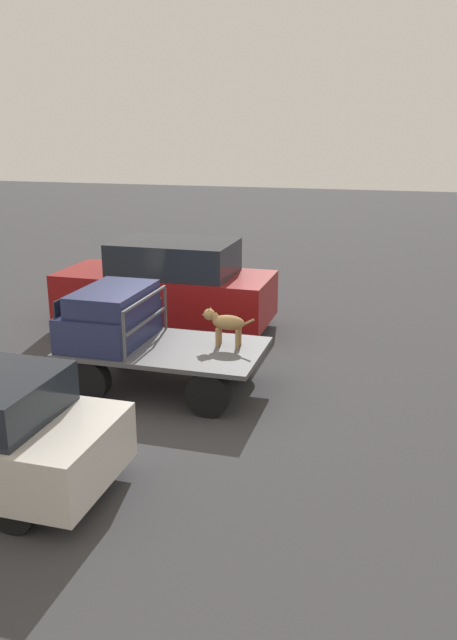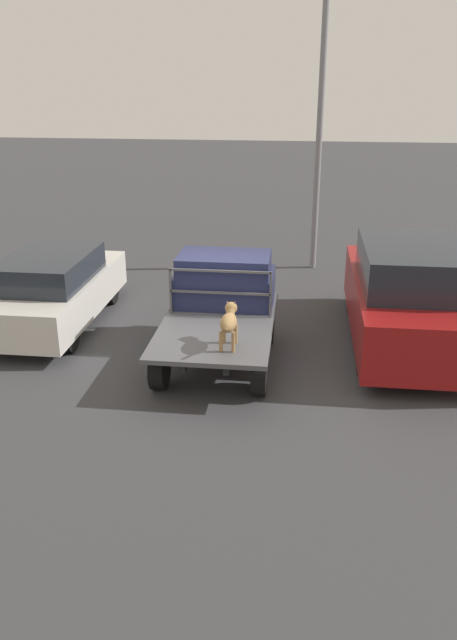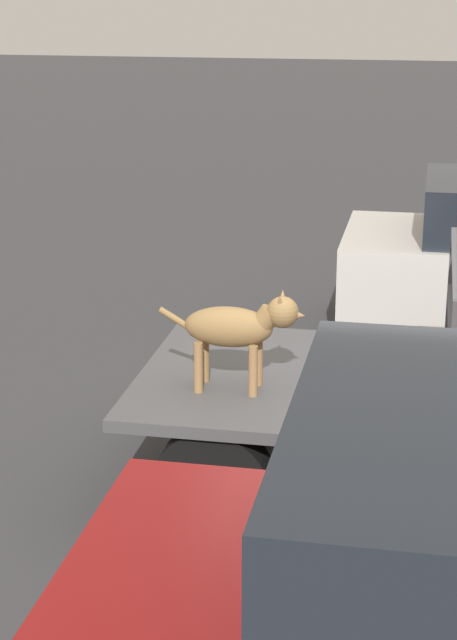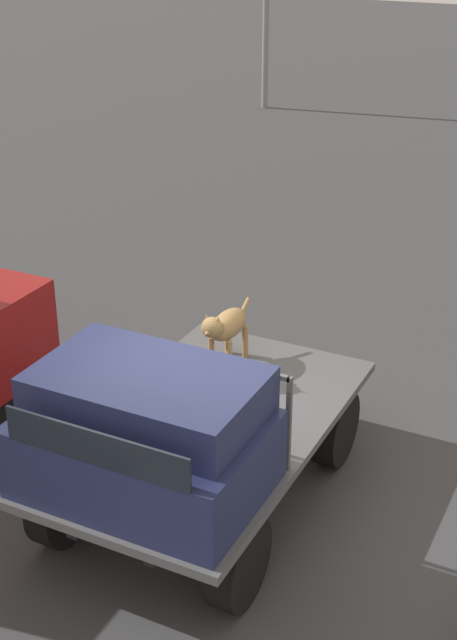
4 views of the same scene
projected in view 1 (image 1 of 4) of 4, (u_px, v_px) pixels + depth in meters
The scene contains 6 objects.
ground_plane at pixel (166, 388), 11.21m from camera, with size 80.00×80.00×0.00m, color #38383A.
flatbed_truck at pixel (165, 358), 11.04m from camera, with size 3.46×1.99×0.81m.
truck_cab at pixel (111, 316), 11.10m from camera, with size 1.28×1.87×0.98m.
truck_headboard at pixel (146, 313), 10.89m from camera, with size 0.04×1.87×0.86m.
dog at pixel (224, 322), 10.88m from camera, with size 0.96×0.26×0.68m.
parked_pickup_far at pixel (168, 286), 14.44m from camera, with size 4.94×2.02×2.04m.
Camera 1 is at (-3.91, 9.65, 4.46)m, focal length 35.00 mm.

